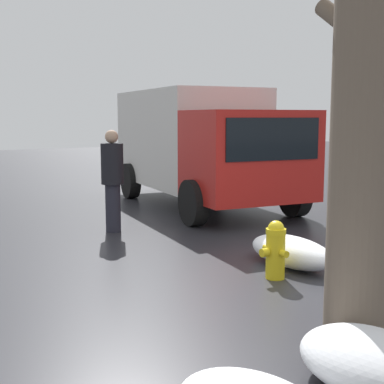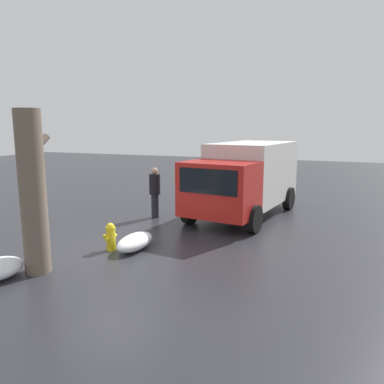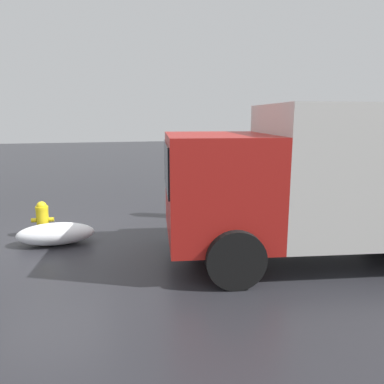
% 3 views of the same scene
% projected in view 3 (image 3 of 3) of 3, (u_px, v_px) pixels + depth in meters
% --- Properties ---
extents(ground_plane, '(60.00, 60.00, 0.00)m').
position_uv_depth(ground_plane, '(44.00, 236.00, 7.98)').
color(ground_plane, '#28282D').
extents(fire_hydrant, '(0.45, 0.36, 0.77)m').
position_uv_depth(fire_hydrant, '(43.00, 219.00, 7.90)').
color(fire_hydrant, yellow).
rests_on(fire_hydrant, ground_plane).
extents(delivery_truck, '(6.24, 3.29, 2.72)m').
position_uv_depth(delivery_truck, '(342.00, 175.00, 6.67)').
color(delivery_truck, red).
rests_on(delivery_truck, ground_plane).
extents(pedestrian, '(0.41, 0.41, 1.86)m').
position_uv_depth(pedestrian, '(207.00, 178.00, 9.23)').
color(pedestrian, '#23232D').
rests_on(pedestrian, ground_plane).
extents(snow_pile_curbside, '(1.49, 0.70, 0.43)m').
position_uv_depth(snow_pile_curbside, '(56.00, 234.00, 7.47)').
color(snow_pile_curbside, white).
rests_on(snow_pile_curbside, ground_plane).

